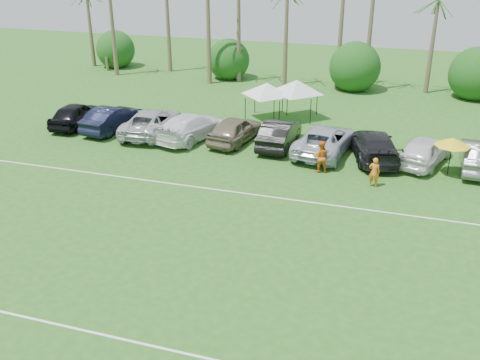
% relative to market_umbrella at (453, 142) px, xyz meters
% --- Properties ---
extents(field_lines, '(80.00, 12.10, 0.01)m').
position_rel_market_umbrella_xyz_m(field_lines, '(-13.31, -11.80, -1.97)').
color(field_lines, white).
rests_on(field_lines, ground).
extents(palm_tree_8, '(2.40, 2.40, 8.90)m').
position_rel_market_umbrella_xyz_m(palm_tree_8, '(-0.31, 18.20, 5.50)').
color(palm_tree_8, brown).
rests_on(palm_tree_8, ground).
extents(bush_tree_0, '(4.00, 4.00, 4.00)m').
position_rel_market_umbrella_xyz_m(bush_tree_0, '(-32.31, 19.20, -0.18)').
color(bush_tree_0, brown).
rests_on(bush_tree_0, ground).
extents(bush_tree_1, '(4.00, 4.00, 4.00)m').
position_rel_market_umbrella_xyz_m(bush_tree_1, '(-19.31, 19.20, -0.18)').
color(bush_tree_1, brown).
rests_on(bush_tree_1, ground).
extents(bush_tree_2, '(4.00, 4.00, 4.00)m').
position_rel_market_umbrella_xyz_m(bush_tree_2, '(-7.31, 19.20, -0.18)').
color(bush_tree_2, brown).
rests_on(bush_tree_2, ground).
extents(bush_tree_3, '(4.00, 4.00, 4.00)m').
position_rel_market_umbrella_xyz_m(bush_tree_3, '(2.69, 19.20, -0.18)').
color(bush_tree_3, brown).
rests_on(bush_tree_3, ground).
extents(sideline_player_a, '(0.62, 0.42, 1.64)m').
position_rel_market_umbrella_xyz_m(sideline_player_a, '(-3.90, -2.84, -1.16)').
color(sideline_player_a, orange).
rests_on(sideline_player_a, ground).
extents(sideline_player_b, '(1.01, 0.84, 1.87)m').
position_rel_market_umbrella_xyz_m(sideline_player_b, '(-6.97, -1.71, -1.05)').
color(sideline_player_b, orange).
rests_on(sideline_player_b, ground).
extents(canopy_tent_left, '(3.94, 3.94, 3.19)m').
position_rel_market_umbrella_xyz_m(canopy_tent_left, '(-12.47, 7.09, 0.75)').
color(canopy_tent_left, black).
rests_on(canopy_tent_left, ground).
extents(canopy_tent_right, '(4.16, 4.16, 3.37)m').
position_rel_market_umbrella_xyz_m(canopy_tent_right, '(-10.45, 7.96, 0.90)').
color(canopy_tent_right, black).
rests_on(canopy_tent_right, ground).
extents(market_umbrella, '(1.98, 1.98, 2.21)m').
position_rel_market_umbrella_xyz_m(market_umbrella, '(0.00, 0.00, 0.00)').
color(market_umbrella, black).
rests_on(market_umbrella, ground).
extents(parked_car_0, '(2.33, 5.17, 1.72)m').
position_rel_market_umbrella_xyz_m(parked_car_0, '(-24.99, 1.43, -1.12)').
color(parked_car_0, black).
rests_on(parked_car_0, ground).
extents(parked_car_1, '(2.43, 5.41, 1.72)m').
position_rel_market_umbrella_xyz_m(parked_car_1, '(-22.03, 1.36, -1.12)').
color(parked_car_1, black).
rests_on(parked_car_1, ground).
extents(parked_car_2, '(3.42, 6.44, 1.72)m').
position_rel_market_umbrella_xyz_m(parked_car_2, '(-19.07, 1.45, -1.12)').
color(parked_car_2, '#B2B5B9').
rests_on(parked_car_2, ground).
extents(parked_car_3, '(3.84, 6.36, 1.72)m').
position_rel_market_umbrella_xyz_m(parked_car_3, '(-16.11, 1.34, -1.12)').
color(parked_car_3, white).
rests_on(parked_car_3, ground).
extents(parked_car_4, '(2.79, 5.31, 1.72)m').
position_rel_market_umbrella_xyz_m(parked_car_4, '(-13.15, 1.61, -1.12)').
color(parked_car_4, '#7D6D59').
rests_on(parked_car_4, ground).
extents(parked_car_5, '(1.89, 5.25, 1.72)m').
position_rel_market_umbrella_xyz_m(parked_car_5, '(-10.19, 1.68, -1.12)').
color(parked_car_5, black).
rests_on(parked_car_5, ground).
extents(parked_car_6, '(3.54, 6.48, 1.72)m').
position_rel_market_umbrella_xyz_m(parked_car_6, '(-7.23, 1.36, -1.12)').
color(parked_car_6, '#B4B8C4').
rests_on(parked_car_6, ground).
extents(parked_car_7, '(3.92, 6.37, 1.72)m').
position_rel_market_umbrella_xyz_m(parked_car_7, '(-4.27, 1.31, -1.12)').
color(parked_car_7, black).
rests_on(parked_car_7, ground).
extents(parked_car_8, '(3.51, 5.44, 1.72)m').
position_rel_market_umbrella_xyz_m(parked_car_8, '(-1.31, 1.32, -1.12)').
color(parked_car_8, white).
rests_on(parked_car_8, ground).
extents(parked_car_9, '(2.00, 5.29, 1.72)m').
position_rel_market_umbrella_xyz_m(parked_car_9, '(1.65, 1.37, -1.12)').
color(parked_car_9, slate).
rests_on(parked_car_9, ground).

